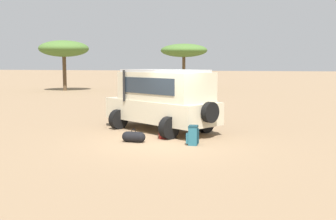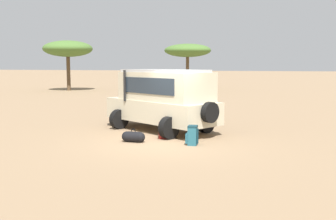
# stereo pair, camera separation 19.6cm
# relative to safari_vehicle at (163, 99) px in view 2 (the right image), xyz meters

# --- Properties ---
(ground_plane) EXTENTS (320.00, 320.00, 0.00)m
(ground_plane) POSITION_rel_safari_vehicle_xyz_m (0.85, -2.36, -1.29)
(ground_plane) COLOR #8C7051
(safari_vehicle) EXTENTS (5.32, 4.02, 2.44)m
(safari_vehicle) POSITION_rel_safari_vehicle_xyz_m (0.00, 0.00, 0.00)
(safari_vehicle) COLOR beige
(safari_vehicle) RESTS_ON ground_plane
(backpack_beside_front_wheel) EXTENTS (0.43, 0.42, 0.65)m
(backpack_beside_front_wheel) POSITION_rel_safari_vehicle_xyz_m (1.83, -2.26, -0.98)
(backpack_beside_front_wheel) COLOR #235B6B
(backpack_beside_front_wheel) RESTS_ON ground_plane
(backpack_cluster_center) EXTENTS (0.40, 0.43, 0.57)m
(backpack_cluster_center) POSITION_rel_safari_vehicle_xyz_m (0.56, -1.52, -1.02)
(backpack_cluster_center) COLOR maroon
(backpack_cluster_center) RESTS_ON ground_plane
(duffel_bag_low_black_case) EXTENTS (0.83, 0.38, 0.46)m
(duffel_bag_low_black_case) POSITION_rel_safari_vehicle_xyz_m (-0.20, -2.44, -1.11)
(duffel_bag_low_black_case) COLOR black
(duffel_bag_low_black_case) RESTS_ON ground_plane
(acacia_tree_far_left) EXTENTS (5.05, 4.89, 5.08)m
(acacia_tree_far_left) POSITION_rel_safari_vehicle_xyz_m (-17.61, 20.38, 2.93)
(acacia_tree_far_left) COLOR brown
(acacia_tree_far_left) RESTS_ON ground_plane
(acacia_tree_left_mid) EXTENTS (5.04, 4.46, 4.87)m
(acacia_tree_left_mid) POSITION_rel_safari_vehicle_xyz_m (-6.63, 26.31, 2.83)
(acacia_tree_left_mid) COLOR brown
(acacia_tree_left_mid) RESTS_ON ground_plane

